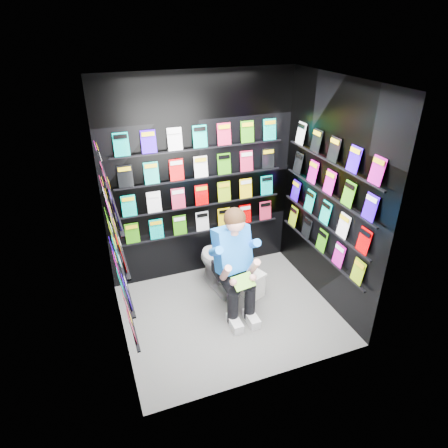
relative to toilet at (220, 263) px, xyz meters
name	(u,v)px	position (x,y,z in m)	size (l,w,h in m)	color
floor	(229,313)	(-0.08, -0.52, -0.37)	(2.40, 2.40, 0.00)	slate
ceiling	(231,82)	(-0.08, -0.52, 2.23)	(2.40, 2.40, 0.00)	white
wall_back	(201,181)	(-0.08, 0.48, 0.93)	(2.40, 0.04, 2.60)	black
wall_front	(275,266)	(-0.08, -1.52, 0.93)	(2.40, 0.04, 2.60)	black
wall_left	(110,235)	(-1.28, -0.52, 0.93)	(0.04, 2.00, 2.60)	black
wall_right	(330,198)	(1.12, -0.52, 0.93)	(0.04, 2.00, 2.60)	black
comics_back	(201,181)	(-0.08, 0.45, 0.94)	(2.10, 0.06, 1.37)	#D8224C
comics_left	(114,234)	(-1.25, -0.52, 0.94)	(0.06, 1.70, 1.37)	#D8224C
comics_right	(328,198)	(1.09, -0.52, 0.94)	(0.06, 1.70, 1.37)	#D8224C
toilet	(220,263)	(0.00, 0.00, 0.00)	(0.42, 0.75, 0.73)	white
longbox	(248,282)	(0.28, -0.22, -0.22)	(0.22, 0.40, 0.30)	white
longbox_lid	(248,271)	(0.28, -0.22, -0.05)	(0.24, 0.42, 0.03)	white
reader	(232,250)	(0.00, -0.38, 0.41)	(0.54, 0.79, 1.45)	blue
held_comic	(243,282)	(0.00, -0.73, 0.21)	(0.25, 0.01, 0.17)	green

